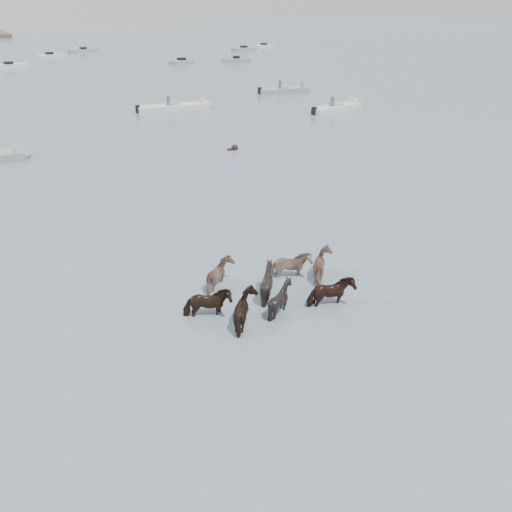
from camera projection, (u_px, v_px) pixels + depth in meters
ground at (293, 298)px, 16.91m from camera, size 400.00×400.00×0.00m
pony_herd at (272, 289)px, 16.74m from camera, size 6.06×4.09×1.32m
swimming_pony at (234, 148)px, 33.36m from camera, size 0.72×0.44×0.44m
motorboat_c at (183, 107)px, 45.29m from camera, size 6.85×2.44×1.92m
motorboat_d at (342, 107)px, 45.12m from camera, size 5.94×2.43×1.92m
motorboat_e at (290, 90)px, 53.52m from camera, size 5.79×2.88×1.92m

